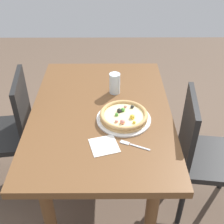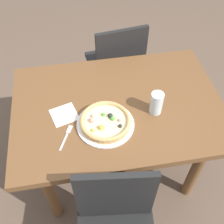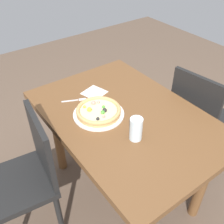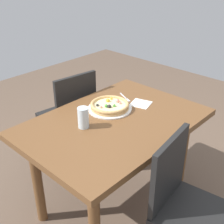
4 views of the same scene
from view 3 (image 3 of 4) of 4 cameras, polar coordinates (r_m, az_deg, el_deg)
name	(u,v)px [view 3 (image 3 of 4)]	position (r m, az deg, el deg)	size (l,w,h in m)	color
ground_plane	(122,187)	(2.16, 2.29, -16.22)	(6.00, 6.00, 0.00)	brown
dining_table	(125,128)	(1.68, 2.83, -3.43)	(1.23, 0.85, 0.75)	brown
chair_near	(27,176)	(1.67, -18.13, -13.16)	(0.45, 0.45, 0.90)	black
chair_far	(198,116)	(2.10, 18.43, -0.89)	(0.45, 0.45, 0.90)	black
plate	(99,114)	(1.61, -2.96, -0.44)	(0.32, 0.32, 0.01)	white
pizza	(98,111)	(1.59, -2.99, 0.28)	(0.28, 0.28, 0.05)	tan
fork	(76,100)	(1.75, -7.90, 2.61)	(0.08, 0.16, 0.00)	silver
drinking_glass	(136,129)	(1.41, 5.30, -3.72)	(0.07, 0.07, 0.14)	silver
napkin	(94,93)	(1.81, -3.92, 4.27)	(0.14, 0.14, 0.00)	white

